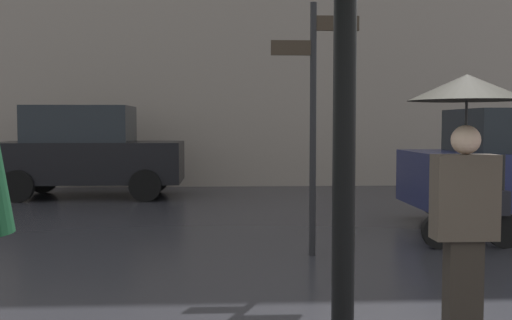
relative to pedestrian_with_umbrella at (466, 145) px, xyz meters
The scene contains 4 objects.
pedestrian_with_umbrella is the anchor object (origin of this frame).
parked_scooter 3.76m from the pedestrian_with_umbrella, 66.90° to the left, with size 1.34×0.32×1.23m.
parked_car_right 10.46m from the pedestrian_with_umbrella, 117.49° to the left, with size 4.06×1.95×2.03m.
street_signpost 3.13m from the pedestrian_with_umbrella, 102.69° to the left, with size 1.08×0.08×3.11m.
Camera 1 is at (-0.99, -2.89, 1.64)m, focal length 42.41 mm.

